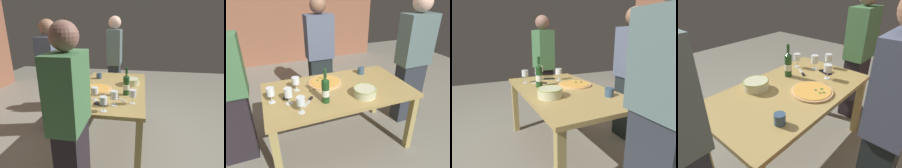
# 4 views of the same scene
# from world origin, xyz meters

# --- Properties ---
(ground_plane) EXTENTS (8.00, 8.00, 0.00)m
(ground_plane) POSITION_xyz_m (0.00, 0.00, 0.00)
(ground_plane) COLOR gray
(dining_table) EXTENTS (1.60, 0.90, 0.75)m
(dining_table) POSITION_xyz_m (0.00, 0.00, 0.66)
(dining_table) COLOR tan
(dining_table) RESTS_ON ground
(pizza) EXTENTS (0.39, 0.39, 0.03)m
(pizza) POSITION_xyz_m (-0.09, 0.19, 0.76)
(pizza) COLOR tan
(pizza) RESTS_ON dining_table
(serving_bowl) EXTENTS (0.24, 0.24, 0.09)m
(serving_bowl) POSITION_xyz_m (0.20, -0.25, 0.80)
(serving_bowl) COLOR beige
(serving_bowl) RESTS_ON dining_table
(wine_bottle) EXTENTS (0.08, 0.08, 0.35)m
(wine_bottle) POSITION_xyz_m (-0.21, -0.21, 0.88)
(wine_bottle) COLOR #1D461E
(wine_bottle) RESTS_ON dining_table
(wine_glass_near_pizza) EXTENTS (0.08, 0.08, 0.17)m
(wine_glass_near_pizza) POSITION_xyz_m (-0.55, -0.11, 0.87)
(wine_glass_near_pizza) COLOR white
(wine_glass_near_pizza) RESTS_ON dining_table
(wine_glass_by_bottle) EXTENTS (0.08, 0.08, 0.16)m
(wine_glass_by_bottle) POSITION_xyz_m (-0.71, -0.03, 0.86)
(wine_glass_by_bottle) COLOR white
(wine_glass_by_bottle) RESTS_ON dining_table
(wine_glass_far_left) EXTENTS (0.08, 0.08, 0.15)m
(wine_glass_far_left) POSITION_xyz_m (-0.44, 0.13, 0.86)
(wine_glass_far_left) COLOR white
(wine_glass_far_left) RESTS_ON dining_table
(wine_glass_far_right) EXTENTS (0.08, 0.08, 0.16)m
(wine_glass_far_right) POSITION_xyz_m (-0.47, -0.31, 0.87)
(wine_glass_far_right) COLOR white
(wine_glass_far_right) RESTS_ON dining_table
(cup_amber) EXTENTS (0.09, 0.09, 0.08)m
(cup_amber) POSITION_xyz_m (0.43, 0.28, 0.79)
(cup_amber) COLOR #35526E
(cup_amber) RESTS_ON dining_table
(cell_phone) EXTENTS (0.11, 0.16, 0.01)m
(cell_phone) POSITION_xyz_m (-0.55, 0.04, 0.76)
(cell_phone) COLOR black
(cell_phone) RESTS_ON dining_table
(pizza_knife) EXTENTS (0.13, 0.17, 0.02)m
(pizza_knife) POSITION_xyz_m (-0.36, -0.14, 0.76)
(pizza_knife) COLOR silver
(pizza_knife) RESTS_ON dining_table
(person_host) EXTENTS (0.38, 0.24, 1.66)m
(person_host) POSITION_xyz_m (0.07, 0.90, 0.84)
(person_host) COLOR #1E2728
(person_host) RESTS_ON ground
(person_guest_left) EXTENTS (0.41, 0.24, 1.72)m
(person_guest_left) POSITION_xyz_m (1.11, 0.13, 0.88)
(person_guest_left) COLOR #2C313B
(person_guest_left) RESTS_ON ground
(person_guest_right) EXTENTS (0.41, 0.24, 1.63)m
(person_guest_right) POSITION_xyz_m (-1.11, 0.17, 0.83)
(person_guest_right) COLOR #251F26
(person_guest_right) RESTS_ON ground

